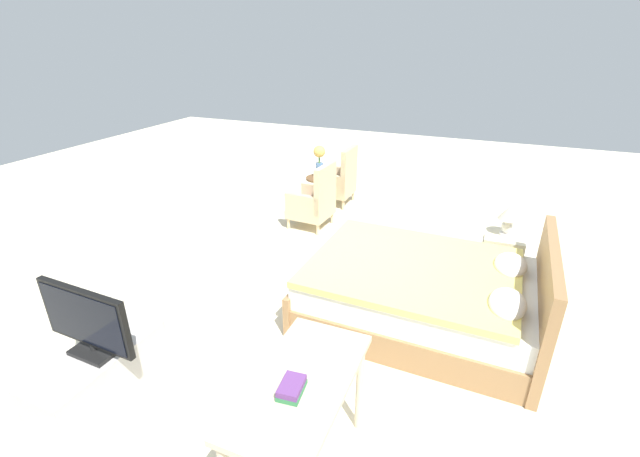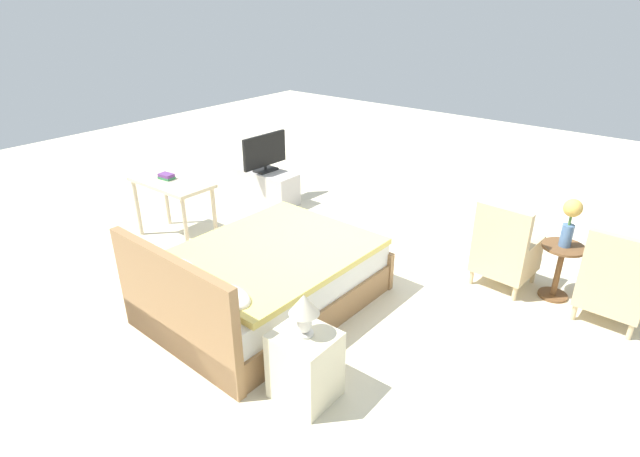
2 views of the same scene
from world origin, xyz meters
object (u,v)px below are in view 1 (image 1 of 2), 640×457
armchair_by_window_right (314,202)px  tv_stand (102,377)px  bed (425,294)px  table_lamp (509,216)px  side_table (319,191)px  flower_vase (319,158)px  armchair_by_window_left (339,181)px  book_stack (292,388)px  vanity_desk (301,396)px  nightstand (501,258)px  tv_flatscreen (86,321)px

armchair_by_window_right → tv_stand: size_ratio=0.96×
bed → table_lamp: size_ratio=6.46×
table_lamp → armchair_by_window_right: bearing=-102.9°
side_table → tv_stand: 4.02m
armchair_by_window_right → side_table: size_ratio=1.63×
armchair_by_window_right → flower_vase: flower_vase is taller
table_lamp → tv_stand: table_lamp is taller
armchair_by_window_left → side_table: size_ratio=1.63×
book_stack → flower_vase: bearing=-159.5°
side_table → vanity_desk: (3.99, 1.53, 0.29)m
vanity_desk → book_stack: (0.09, -0.01, 0.15)m
armchair_by_window_right → vanity_desk: 3.77m
nightstand → vanity_desk: vanity_desk is taller
bed → book_stack: bed is taller
nightstand → tv_flatscreen: size_ratio=0.72×
bed → tv_stand: 2.75m
tv_stand → book_stack: (0.07, 1.58, 0.56)m
side_table → flower_vase: 0.50m
table_lamp → vanity_desk: 3.11m
bed → armchair_by_window_right: 2.43m
book_stack → side_table: bearing=-159.5°
tv_flatscreen → vanity_desk: tv_flatscreen is taller
armchair_by_window_right → side_table: (-0.50, -0.13, -0.02)m
side_table → vanity_desk: size_ratio=0.54×
flower_vase → table_lamp: bearing=67.6°
table_lamp → tv_stand: 4.00m
armchair_by_window_left → table_lamp: size_ratio=2.79×
armchair_by_window_right → tv_stand: 3.53m
side_table → book_stack: book_stack is taller
nightstand → book_stack: 3.24m
tv_flatscreen → book_stack: bearing=87.6°
bed → armchair_by_window_right: (-1.63, -1.81, 0.08)m
armchair_by_window_left → tv_stand: 4.52m
armchair_by_window_left → armchair_by_window_right: (0.99, -0.00, 0.00)m
armchair_by_window_right → book_stack: 3.87m
armchair_by_window_right → tv_flatscreen: size_ratio=1.19×
book_stack → armchair_by_window_left: bearing=-163.0°
armchair_by_window_right → side_table: bearing=-165.6°
side_table → nightstand: side_table is taller
armchair_by_window_left → tv_stand: size_ratio=0.96×
armchair_by_window_left → tv_flatscreen: size_ratio=1.19×
armchair_by_window_left → book_stack: size_ratio=4.90×
tv_flatscreen → vanity_desk: 1.59m
table_lamp → vanity_desk: (2.93, -1.05, -0.13)m
nightstand → tv_flatscreen: 3.99m
tv_stand → side_table: bearing=179.2°
bed → vanity_desk: size_ratio=2.05×
bed → flower_vase: flower_vase is taller
armchair_by_window_right → tv_flatscreen: 3.54m
armchair_by_window_left → tv_stand: armchair_by_window_left is taller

